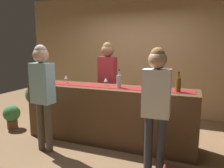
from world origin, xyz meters
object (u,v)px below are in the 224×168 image
at_px(wine_bottle_clear, 119,81).
at_px(potted_plant_small, 12,115).
at_px(customer_sipping, 156,98).
at_px(wine_glass_far_end, 106,80).
at_px(bartender, 108,76).
at_px(potted_plant_tall, 37,97).
at_px(customer_browsing, 42,87).
at_px(wine_bottle_amber, 178,85).
at_px(wine_glass_near_customer, 66,77).
at_px(wine_glass_mid_counter, 45,76).

height_order(wine_bottle_clear, potted_plant_small, wine_bottle_clear).
relative_size(wine_bottle_clear, customer_sipping, 0.19).
height_order(wine_glass_far_end, potted_plant_small, wine_glass_far_end).
bearing_deg(bartender, potted_plant_tall, -3.58).
relative_size(wine_glass_far_end, customer_sipping, 0.09).
xyz_separation_m(bartender, customer_browsing, (-0.56, -1.26, -0.04)).
distance_m(wine_bottle_clear, wine_glass_far_end, 0.28).
xyz_separation_m(wine_bottle_amber, wine_glass_near_customer, (-2.01, 0.12, -0.01)).
bearing_deg(potted_plant_tall, potted_plant_small, -83.82).
xyz_separation_m(wine_bottle_clear, wine_glass_near_customer, (-1.08, 0.12, -0.01)).
bearing_deg(wine_glass_mid_counter, customer_sipping, -17.49).
distance_m(customer_sipping, customer_browsing, 1.73).
xyz_separation_m(wine_bottle_amber, bartender, (-1.38, 0.63, -0.01)).
xyz_separation_m(customer_sipping, customer_browsing, (-1.73, -0.01, 0.03)).
bearing_deg(wine_bottle_clear, wine_bottle_amber, -0.14).
bearing_deg(customer_sipping, wine_bottle_clear, 137.63).
relative_size(wine_glass_near_customer, potted_plant_tall, 0.18).
xyz_separation_m(wine_bottle_amber, customer_browsing, (-1.94, -0.63, -0.06)).
height_order(wine_bottle_clear, wine_glass_far_end, wine_bottle_clear).
distance_m(customer_browsing, potted_plant_tall, 2.04).
relative_size(customer_sipping, customer_browsing, 0.98).
bearing_deg(wine_glass_far_end, customer_browsing, -136.16).
height_order(wine_bottle_amber, potted_plant_small, wine_bottle_amber).
bearing_deg(customer_browsing, potted_plant_tall, 137.89).
bearing_deg(wine_glass_near_customer, bartender, 39.10).
distance_m(bartender, potted_plant_tall, 2.00).
bearing_deg(wine_bottle_clear, potted_plant_small, -177.54).
xyz_separation_m(wine_bottle_clear, customer_browsing, (-1.02, -0.63, -0.06)).
height_order(bartender, customer_sipping, bartender).
xyz_separation_m(wine_bottle_amber, customer_sipping, (-0.22, -0.62, -0.09)).
height_order(customer_sipping, potted_plant_tall, customer_sipping).
distance_m(wine_bottle_clear, wine_glass_near_customer, 1.09).
bearing_deg(wine_glass_far_end, wine_bottle_clear, -17.76).
bearing_deg(potted_plant_tall, customer_browsing, -46.85).
relative_size(wine_glass_far_end, customer_browsing, 0.09).
bearing_deg(wine_glass_far_end, wine_glass_mid_counter, -179.87).
xyz_separation_m(wine_glass_mid_counter, wine_glass_far_end, (1.25, 0.00, 0.00)).
height_order(wine_bottle_clear, customer_browsing, customer_browsing).
height_order(wine_bottle_clear, wine_glass_mid_counter, wine_bottle_clear).
xyz_separation_m(wine_glass_near_customer, wine_glass_mid_counter, (-0.44, -0.04, 0.00)).
bearing_deg(customer_browsing, wine_glass_near_customer, 99.62).
relative_size(customer_sipping, potted_plant_small, 3.39).
distance_m(wine_bottle_amber, bartender, 1.52).
bearing_deg(wine_glass_mid_counter, wine_bottle_clear, -3.11).
height_order(wine_glass_mid_counter, customer_browsing, customer_browsing).
bearing_deg(bartender, potted_plant_small, 23.31).
distance_m(wine_glass_near_customer, wine_glass_far_end, 0.81).
relative_size(wine_glass_far_end, bartender, 0.08).
bearing_deg(customer_sipping, wine_bottle_amber, 69.48).
bearing_deg(wine_glass_far_end, wine_bottle_amber, -4.19).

